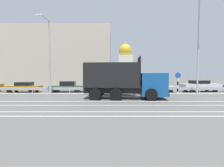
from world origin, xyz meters
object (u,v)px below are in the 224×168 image
Objects in this scene: church_tower at (126,65)px; parked_car_6 at (200,86)px; median_road_sign at (178,83)px; street_lamp_2 at (200,40)px; dump_truck at (135,85)px; street_lamp_1 at (49,53)px; parked_car_5 at (160,87)px; parked_car_3 at (68,87)px; parked_car_4 at (114,86)px; parked_car_2 at (24,87)px.

parked_car_6 is at bearing -69.73° from church_tower.
median_road_sign is 0.50× the size of parked_car_6.
street_lamp_2 is at bearing -33.60° from parked_car_6.
street_lamp_1 is (-8.71, 2.66, 3.24)m from dump_truck.
parked_car_5 is at bearing 15.11° from street_lamp_1.
parked_car_3 is (-12.85, 3.37, -0.59)m from median_road_sign.
parked_car_6 is 0.45× the size of church_tower.
street_lamp_1 is at bearing -64.35° from parked_car_4.
church_tower is at bearing 167.86° from parked_car_4.
parked_car_5 is (17.16, 0.00, 0.01)m from parked_car_2.
church_tower is (-2.61, 22.63, 4.21)m from parked_car_5.
parked_car_6 is at bearing 12.81° from street_lamp_1.
median_road_sign is 3.35m from parked_car_5.
street_lamp_2 reaches higher than parked_car_4.
dump_truck is at bearing -16.98° from street_lamp_1.
street_lamp_2 is 16.26m from parked_car_3.
parked_car_5 is at bearing 150.89° from dump_truck.
street_lamp_2 is at bearing 115.37° from dump_truck.
parked_car_2 is (-20.47, 3.22, -5.21)m from street_lamp_2.
median_road_sign is 0.23× the size of church_tower.
street_lamp_1 is at bearing -111.09° from church_tower.
parked_car_4 is 1.05× the size of parked_car_5.
street_lamp_2 is 11.09m from parked_car_4.
street_lamp_2 is 2.47× the size of parked_car_2.
median_road_sign is at bearing -53.45° from parked_car_6.
church_tower is at bearing 98.33° from median_road_sign.
dump_truck is 10.04m from parked_car_3.
street_lamp_1 is at bearing 161.72° from parked_car_3.
parked_car_3 is 1.12× the size of parked_car_5.
dump_truck is 11.63m from parked_car_6.
parked_car_4 is (6.86, 3.90, -3.77)m from street_lamp_1.
parked_car_5 is at bearing -83.41° from church_tower.
parked_car_6 is at bearing 87.17° from parked_car_4.
parked_car_5 is 23.17m from church_tower.
parked_car_2 is at bearing -110.78° from dump_truck.
street_lamp_1 is 0.76× the size of street_lamp_2.
median_road_sign is 7.83m from parked_car_4.
parked_car_4 reaches higher than parked_car_2.
street_lamp_1 is 1.63× the size of parked_car_6.
parked_car_4 is 5.82m from parked_car_5.
parked_car_3 is 11.70m from parked_car_5.
street_lamp_2 is at bearing -131.10° from parked_car_5.
parked_car_4 reaches higher than parked_car_5.
parked_car_3 is 5.90m from parked_car_4.
church_tower reaches higher than parked_car_2.
median_road_sign reaches higher than parked_car_2.
parked_car_3 is (-15.01, 3.51, -5.18)m from street_lamp_2.
street_lamp_1 is at bearing 108.24° from parked_car_5.
street_lamp_2 is (2.16, -0.13, 4.59)m from median_road_sign.
parked_car_6 is 23.73m from church_tower.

